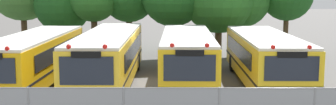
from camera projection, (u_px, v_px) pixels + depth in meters
ground_plane at (149, 84)px, 21.57m from camera, size 160.00×160.00×0.00m
school_bus_0 at (35, 57)px, 21.37m from camera, size 2.61×10.96×2.60m
school_bus_1 at (109, 56)px, 21.16m from camera, size 2.46×11.58×2.74m
school_bus_2 at (187, 57)px, 21.23m from camera, size 2.61×10.20×2.69m
school_bus_3 at (264, 57)px, 21.55m from camera, size 2.69×10.39×2.59m
tree_1 at (63, 3)px, 30.88m from camera, size 4.06×4.06×5.62m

